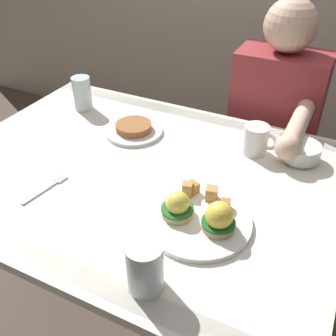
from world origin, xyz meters
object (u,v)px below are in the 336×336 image
object	(u,v)px
fruit_bowl	(301,152)
diner_person	(272,128)
dining_table	(140,197)
fork	(48,188)
water_glass_near	(145,269)
eggs_benedict_plate	(199,216)
water_glass_far	(82,95)
coffee_mug	(256,139)
side_plate	(134,129)

from	to	relation	value
fruit_bowl	diner_person	xyz separation A→B (m)	(-0.15, 0.33, -0.12)
dining_table	fork	distance (m)	0.29
diner_person	fruit_bowl	bearing A→B (deg)	-65.03
fork	water_glass_near	size ratio (longest dim) A/B	1.30
fruit_bowl	fork	distance (m)	0.77
eggs_benedict_plate	water_glass_far	distance (m)	0.76
coffee_mug	water_glass_far	bearing A→B (deg)	179.37
water_glass_near	side_plate	world-z (taller)	water_glass_near
fork	water_glass_far	world-z (taller)	water_glass_far
fruit_bowl	coffee_mug	bearing A→B (deg)	-171.66
fruit_bowl	side_plate	xyz separation A→B (m)	(-0.55, -0.09, -0.02)
eggs_benedict_plate	dining_table	bearing A→B (deg)	152.63
coffee_mug	water_glass_far	size ratio (longest dim) A/B	0.87
fruit_bowl	diner_person	bearing A→B (deg)	114.97
fork	water_glass_near	xyz separation A→B (m)	(0.41, -0.17, 0.05)
water_glass_near	water_glass_far	bearing A→B (deg)	134.87
fork	eggs_benedict_plate	bearing A→B (deg)	7.64
coffee_mug	dining_table	bearing A→B (deg)	-138.71
coffee_mug	water_glass_near	distance (m)	0.62
water_glass_far	side_plate	size ratio (longest dim) A/B	0.64
eggs_benedict_plate	fruit_bowl	distance (m)	0.44
side_plate	fruit_bowl	bearing A→B (deg)	8.88
eggs_benedict_plate	diner_person	world-z (taller)	diner_person
fruit_bowl	side_plate	bearing A→B (deg)	-171.12
fork	diner_person	bearing A→B (deg)	59.86
fork	water_glass_near	distance (m)	0.45
eggs_benedict_plate	diner_person	bearing A→B (deg)	88.55
coffee_mug	fork	bearing A→B (deg)	-136.88
dining_table	side_plate	world-z (taller)	side_plate
fruit_bowl	fork	size ratio (longest dim) A/B	0.77
fruit_bowl	diner_person	size ratio (longest dim) A/B	0.11
water_glass_far	fruit_bowl	bearing A→B (deg)	0.89
water_glass_near	water_glass_far	distance (m)	0.87
fork	water_glass_near	world-z (taller)	water_glass_near
eggs_benedict_plate	fork	xyz separation A→B (m)	(-0.44, -0.06, -0.02)
dining_table	water_glass_far	xyz separation A→B (m)	(-0.39, 0.26, 0.16)
fruit_bowl	water_glass_far	bearing A→B (deg)	-179.11
coffee_mug	water_glass_near	size ratio (longest dim) A/B	0.93
eggs_benedict_plate	coffee_mug	distance (m)	0.39
fork	fruit_bowl	bearing A→B (deg)	37.19
fork	diner_person	distance (m)	0.92
dining_table	coffee_mug	world-z (taller)	coffee_mug
water_glass_near	fork	bearing A→B (deg)	157.82
fork	side_plate	bearing A→B (deg)	80.72
eggs_benedict_plate	coffee_mug	size ratio (longest dim) A/B	2.42
water_glass_near	side_plate	distance (m)	0.65
water_glass_near	diner_person	distance (m)	0.97
water_glass_far	side_plate	world-z (taller)	water_glass_far
eggs_benedict_plate	side_plate	size ratio (longest dim) A/B	1.35
eggs_benedict_plate	fork	bearing A→B (deg)	-172.36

